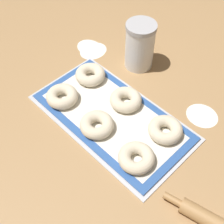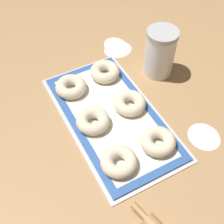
# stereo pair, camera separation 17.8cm
# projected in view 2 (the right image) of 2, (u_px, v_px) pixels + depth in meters

# --- Properties ---
(ground_plane) EXTENTS (2.80, 2.80, 0.00)m
(ground_plane) POSITION_uv_depth(u_px,v_px,m) (110.00, 123.00, 1.01)
(ground_plane) COLOR #A87F51
(baking_tray) EXTENTS (0.53, 0.29, 0.01)m
(baking_tray) POSITION_uv_depth(u_px,v_px,m) (112.00, 117.00, 1.02)
(baking_tray) COLOR silver
(baking_tray) RESTS_ON ground_plane
(baking_mat) EXTENTS (0.51, 0.26, 0.00)m
(baking_mat) POSITION_uv_depth(u_px,v_px,m) (112.00, 116.00, 1.01)
(baking_mat) COLOR #2D569E
(baking_mat) RESTS_ON baking_tray
(bagel_front_left) EXTENTS (0.11, 0.11, 0.04)m
(bagel_front_left) POSITION_uv_depth(u_px,v_px,m) (71.00, 87.00, 1.07)
(bagel_front_left) COLOR beige
(bagel_front_left) RESTS_ON baking_mat
(bagel_front_center) EXTENTS (0.11, 0.11, 0.04)m
(bagel_front_center) POSITION_uv_depth(u_px,v_px,m) (93.00, 121.00, 0.97)
(bagel_front_center) COLOR beige
(bagel_front_center) RESTS_ON baking_mat
(bagel_front_right) EXTENTS (0.11, 0.11, 0.04)m
(bagel_front_right) POSITION_uv_depth(u_px,v_px,m) (119.00, 162.00, 0.88)
(bagel_front_right) COLOR beige
(bagel_front_right) RESTS_ON baking_mat
(bagel_back_left) EXTENTS (0.11, 0.11, 0.04)m
(bagel_back_left) POSITION_uv_depth(u_px,v_px,m) (105.00, 72.00, 1.11)
(bagel_back_left) COLOR beige
(bagel_back_left) RESTS_ON baking_mat
(bagel_back_center) EXTENTS (0.11, 0.11, 0.04)m
(bagel_back_center) POSITION_uv_depth(u_px,v_px,m) (130.00, 103.00, 1.02)
(bagel_back_center) COLOR beige
(bagel_back_center) RESTS_ON baking_mat
(bagel_back_right) EXTENTS (0.11, 0.11, 0.04)m
(bagel_back_right) POSITION_uv_depth(u_px,v_px,m) (158.00, 142.00, 0.92)
(bagel_back_right) COLOR beige
(bagel_back_right) RESTS_ON baking_mat
(flour_canister) EXTENTS (0.11, 0.11, 0.18)m
(flour_canister) POSITION_uv_depth(u_px,v_px,m) (160.00, 52.00, 1.09)
(flour_canister) COLOR white
(flour_canister) RESTS_ON ground_plane
(flour_patch_near) EXTENTS (0.11, 0.10, 0.00)m
(flour_patch_near) POSITION_uv_depth(u_px,v_px,m) (204.00, 136.00, 0.97)
(flour_patch_near) COLOR white
(flour_patch_near) RESTS_ON ground_plane
(flour_patch_far) EXTENTS (0.12, 0.09, 0.00)m
(flour_patch_far) POSITION_uv_depth(u_px,v_px,m) (116.00, 46.00, 1.25)
(flour_patch_far) COLOR white
(flour_patch_far) RESTS_ON ground_plane
(flour_patch_side) EXTENTS (0.09, 0.11, 0.00)m
(flour_patch_side) POSITION_uv_depth(u_px,v_px,m) (118.00, 49.00, 1.23)
(flour_patch_side) COLOR white
(flour_patch_side) RESTS_ON ground_plane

